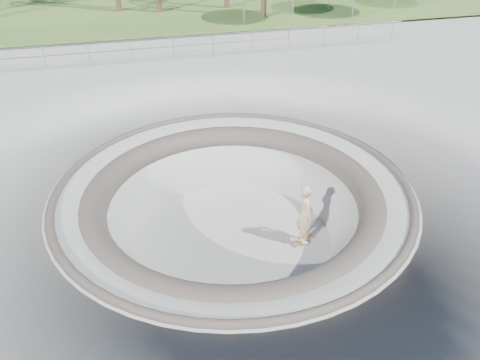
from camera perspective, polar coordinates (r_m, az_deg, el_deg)
The scene contains 6 objects.
ground at distance 13.45m, azimuth -0.86°, elevation -0.88°, with size 180.00×180.00×0.00m, color #A6A6A1.
skate_bowl at distance 14.53m, azimuth -0.80°, elevation -6.95°, with size 14.00×14.00×4.10m.
distant_hills at distance 69.93m, azimuth -9.83°, elevation 19.75°, with size 103.20×45.00×28.60m.
safety_railing at distance 24.05m, azimuth -8.15°, elevation 15.74°, with size 25.00×0.06×1.03m.
skateboard at distance 14.56m, azimuth 7.67°, elevation -7.23°, with size 0.81×0.51×0.08m.
skater at distance 13.96m, azimuth 7.96°, elevation -4.09°, with size 0.71×0.46×1.94m, color tan.
Camera 1 is at (-2.71, -10.97, 7.30)m, focal length 35.00 mm.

